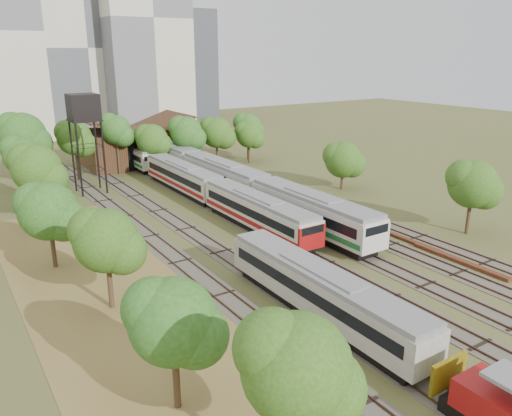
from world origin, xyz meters
TOP-DOWN VIEW (x-y plane):
  - ground at (0.00, 0.00)m, footprint 240.00×240.00m
  - dry_grass_patch at (-18.00, 8.00)m, footprint 14.00×60.00m
  - tracks at (-0.67, 25.00)m, footprint 24.60×80.00m
  - railcar_red_set at (-2.00, 29.42)m, footprint 2.88×34.57m
  - railcar_green_set at (2.00, 34.59)m, footprint 3.21×52.07m
  - railcar_rear at (-2.00, 56.67)m, footprint 2.83×16.08m
  - old_grey_coach at (-8.00, 4.00)m, footprint 2.81×18.00m
  - water_tower at (-12.01, 44.46)m, footprint 3.58×3.58m
  - rail_pile_near at (8.00, 4.55)m, footprint 0.61×9.17m
  - rail_pile_far at (8.20, 10.87)m, footprint 0.54×8.63m
  - maintenance_shed at (-1.00, 57.98)m, footprint 16.45×11.55m
  - tree_band_left at (-19.86, 18.17)m, footprint 7.63×51.89m
  - tree_band_far at (-3.62, 50.63)m, footprint 39.18×8.14m
  - tree_band_right at (15.17, 25.85)m, footprint 5.93×44.22m
  - tower_centre at (2.00, 100.00)m, footprint 20.00×18.00m
  - tower_right at (14.00, 92.00)m, footprint 18.00×16.00m
  - tower_far_right at (34.00, 110.00)m, footprint 12.00×12.00m

SIDE VIEW (x-z plane):
  - ground at x=0.00m, z-range 0.00..0.00m
  - dry_grass_patch at x=-18.00m, z-range 0.00..0.04m
  - tracks at x=-0.67m, z-range -0.05..0.14m
  - rail_pile_far at x=8.20m, z-range 0.00..0.28m
  - rail_pile_near at x=8.00m, z-range 0.00..0.31m
  - railcar_rear at x=-2.00m, z-range 0.10..3.60m
  - railcar_red_set at x=-2.00m, z-range 0.10..3.66m
  - old_grey_coach at x=-8.00m, z-range 0.16..3.63m
  - railcar_green_set at x=2.00m, z-range 0.11..4.09m
  - maintenance_shed at x=-1.00m, z-range -0.87..6.70m
  - tree_band_right at x=15.17m, z-range 0.77..8.21m
  - tree_band_left at x=-19.86m, z-range 1.18..9.81m
  - tree_band_far at x=-3.62m, z-range 0.99..10.85m
  - water_tower at x=-12.01m, z-range 4.25..16.62m
  - tower_far_right at x=34.00m, z-range 0.00..28.00m
  - tower_centre at x=2.00m, z-range 0.00..36.00m
  - tower_right at x=14.00m, z-range 0.00..48.00m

